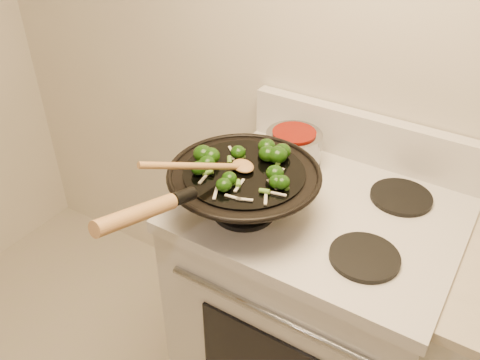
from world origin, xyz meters
The scene contains 5 objects.
stove centered at (-0.07, 1.17, 0.47)m, with size 0.78×0.67×1.08m.
wok centered at (-0.25, 1.01, 1.00)m, with size 0.42×0.70×0.26m.
stirfry centered at (-0.26, 1.04, 1.08)m, with size 0.30×0.29×0.05m.
wooden_spoon centered at (-0.30, 0.95, 1.10)m, with size 0.18×0.30×0.12m.
saucepan centered at (-0.25, 1.32, 0.99)m, with size 0.18×0.28×0.11m.
Camera 1 is at (0.34, 0.05, 1.82)m, focal length 38.00 mm.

